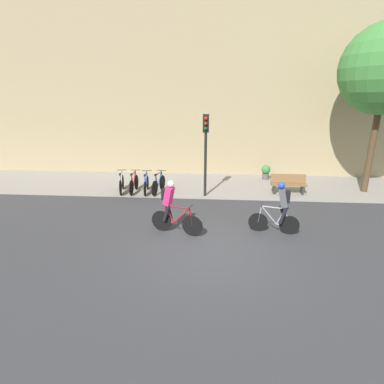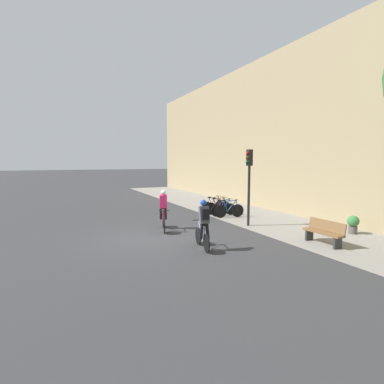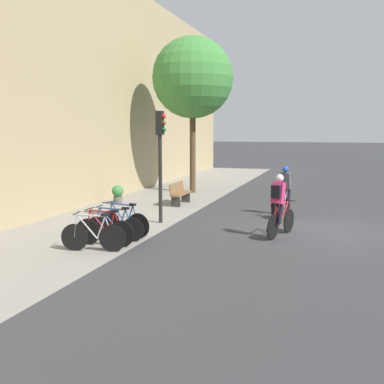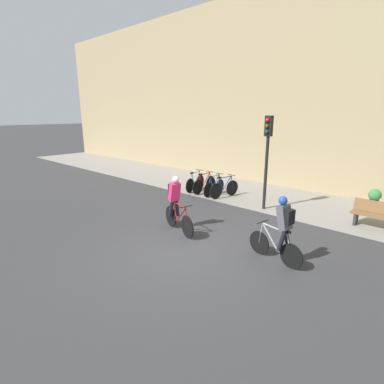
% 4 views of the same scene
% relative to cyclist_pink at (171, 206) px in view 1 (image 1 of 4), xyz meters
% --- Properties ---
extents(ground, '(200.00, 200.00, 0.00)m').
position_rel_cyclist_pink_xyz_m(ground, '(1.21, -1.06, -0.95)').
color(ground, '#333335').
extents(kerb_strip, '(44.00, 4.50, 0.01)m').
position_rel_cyclist_pink_xyz_m(kerb_strip, '(1.21, 5.69, -0.94)').
color(kerb_strip, gray).
rests_on(kerb_strip, ground).
extents(building_facade, '(44.00, 0.60, 9.64)m').
position_rel_cyclist_pink_xyz_m(building_facade, '(1.21, 8.24, 3.88)').
color(building_facade, tan).
rests_on(building_facade, ground).
extents(cyclist_pink, '(1.75, 0.64, 1.79)m').
position_rel_cyclist_pink_xyz_m(cyclist_pink, '(0.00, 0.00, 0.00)').
color(cyclist_pink, black).
rests_on(cyclist_pink, ground).
extents(cyclist_grey, '(1.62, 0.53, 1.76)m').
position_rel_cyclist_pink_xyz_m(cyclist_grey, '(3.53, 0.21, 0.00)').
color(cyclist_grey, black).
rests_on(cyclist_grey, ground).
extents(parked_bike_0, '(0.48, 1.64, 0.98)m').
position_rel_cyclist_pink_xyz_m(parked_bike_0, '(-2.97, 4.23, -0.54)').
color(parked_bike_0, black).
rests_on(parked_bike_0, ground).
extents(parked_bike_1, '(0.46, 1.67, 0.98)m').
position_rel_cyclist_pink_xyz_m(parked_bike_1, '(-2.38, 4.23, -0.53)').
color(parked_bike_1, black).
rests_on(parked_bike_1, ground).
extents(parked_bike_2, '(0.46, 1.67, 0.96)m').
position_rel_cyclist_pink_xyz_m(parked_bike_2, '(-1.79, 4.23, -0.55)').
color(parked_bike_2, black).
rests_on(parked_bike_2, ground).
extents(parked_bike_3, '(0.48, 1.69, 0.99)m').
position_rel_cyclist_pink_xyz_m(parked_bike_3, '(-1.20, 4.23, -0.53)').
color(parked_bike_3, black).
rests_on(parked_bike_3, ground).
extents(traffic_light_pole, '(0.26, 0.30, 3.61)m').
position_rel_cyclist_pink_xyz_m(traffic_light_pole, '(0.98, 3.92, 1.56)').
color(traffic_light_pole, black).
rests_on(traffic_light_pole, ground).
extents(bench, '(1.60, 0.44, 0.89)m').
position_rel_cyclist_pink_xyz_m(bench, '(4.82, 4.57, -0.48)').
color(bench, brown).
rests_on(bench, ground).
extents(potted_plant, '(0.48, 0.48, 0.78)m').
position_rel_cyclist_pink_xyz_m(potted_plant, '(4.18, 7.02, -0.51)').
color(potted_plant, '#56514C').
rests_on(potted_plant, ground).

